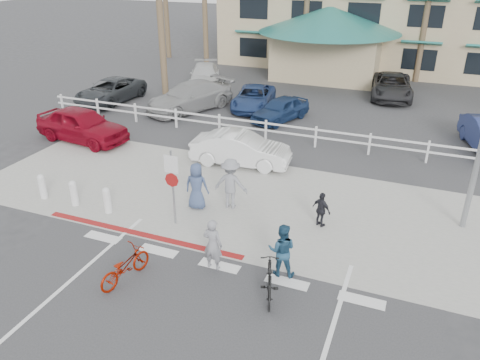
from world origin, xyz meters
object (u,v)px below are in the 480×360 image
at_px(bike_red, 125,266).
at_px(bike_black, 269,280).
at_px(car_red_compact, 82,125).
at_px(car_white_sedan, 241,149).
at_px(sign_post, 173,184).

height_order(bike_red, bike_black, bike_black).
bearing_deg(bike_black, bike_red, -6.68).
xyz_separation_m(bike_red, bike_black, (3.84, 0.81, 0.06)).
bearing_deg(bike_black, car_red_compact, -50.75).
bearing_deg(car_red_compact, bike_black, -115.12).
relative_size(bike_red, bike_black, 1.02).
bearing_deg(bike_red, car_white_sedan, -78.07).
xyz_separation_m(sign_post, bike_red, (0.19, -3.11, -0.99)).
bearing_deg(bike_black, sign_post, -48.36).
xyz_separation_m(bike_black, car_red_compact, (-11.73, 7.37, 0.28)).
height_order(bike_red, car_white_sedan, car_white_sedan).
height_order(bike_red, car_red_compact, car_red_compact).
distance_m(bike_black, car_red_compact, 13.86).
height_order(bike_black, car_white_sedan, car_white_sedan).
relative_size(bike_black, car_white_sedan, 0.41).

